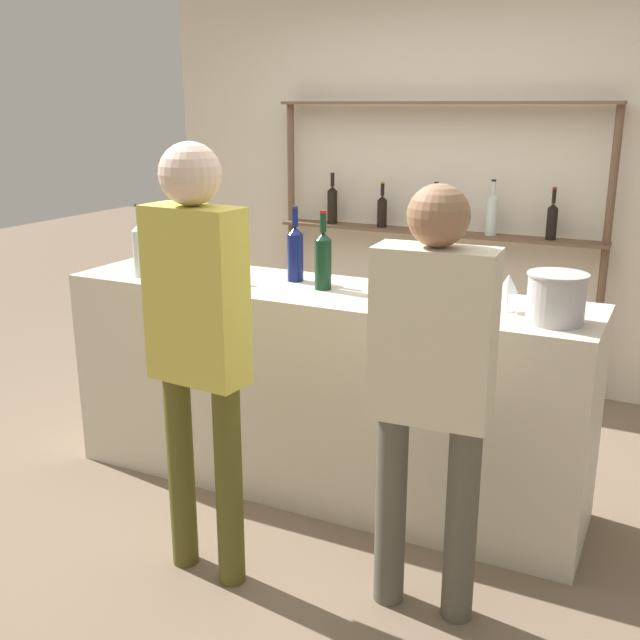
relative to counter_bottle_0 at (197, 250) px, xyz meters
name	(u,v)px	position (x,y,z in m)	size (l,w,h in m)	color
ground_plane	(320,484)	(0.65, 0.05, -1.15)	(16.00, 16.00, 0.00)	#7A6651
bar_counter	(320,390)	(0.65, 0.05, -0.65)	(2.54, 0.60, 1.02)	beige
back_wall	(445,173)	(0.65, 1.95, 0.25)	(4.14, 0.12, 2.80)	beige
back_shelf	(435,201)	(0.65, 1.77, 0.08)	(2.21, 0.18, 1.87)	brown
counter_bottle_0	(197,250)	(0.00, 0.00, 0.00)	(0.08, 0.08, 0.35)	black
counter_bottle_1	(323,259)	(0.67, 0.05, 0.01)	(0.08, 0.08, 0.37)	black
counter_bottle_2	(140,248)	(-0.27, -0.11, 0.00)	(0.07, 0.07, 0.36)	silver
counter_bottle_3	(295,252)	(0.47, 0.14, 0.01)	(0.08, 0.08, 0.36)	#0F1956
wine_glass	(509,284)	(1.53, 0.04, -0.02)	(0.08, 0.08, 0.16)	silver
ice_bucket	(556,298)	(1.73, -0.05, -0.04)	(0.24, 0.24, 0.20)	#B2B2B7
customer_right	(432,374)	(1.42, -0.63, -0.21)	(0.43, 0.21, 1.60)	#575347
customer_center	(197,328)	(0.56, -0.80, -0.11)	(0.39, 0.23, 1.72)	brown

